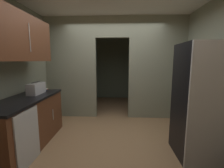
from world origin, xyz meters
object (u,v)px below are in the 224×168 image
(dishwasher, at_px, (28,138))
(boombox, at_px, (36,89))
(refrigerator, at_px, (203,102))
(book_stack, at_px, (44,90))

(dishwasher, distance_m, boombox, 1.07)
(dishwasher, bearing_deg, boombox, 109.26)
(refrigerator, height_order, boombox, refrigerator)
(refrigerator, bearing_deg, dishwasher, -172.32)
(book_stack, bearing_deg, boombox, -87.36)
(refrigerator, distance_m, dishwasher, 2.72)
(dishwasher, bearing_deg, refrigerator, 7.68)
(refrigerator, relative_size, boombox, 4.38)
(boombox, bearing_deg, refrigerator, -9.29)
(book_stack, bearing_deg, dishwasher, -75.36)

